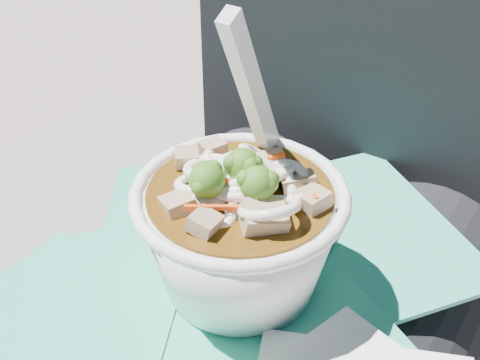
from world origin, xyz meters
The scene contains 3 objects.
person_body centered at (0.00, 0.09, 0.55)m, with size 0.34×0.94×0.99m.
plastic_bag centered at (-0.02, 0.00, 0.61)m, with size 0.37×0.44×0.02m.
udon_bowl centered at (0.01, 0.02, 0.67)m, with size 0.17×0.17×0.20m.
Camera 1 is at (0.18, -0.27, 0.95)m, focal length 50.00 mm.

